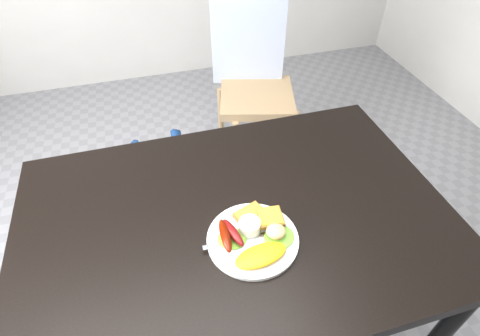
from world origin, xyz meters
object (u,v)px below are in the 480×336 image
Objects in this scene: dining_chair at (257,97)px; person at (201,140)px; plate at (253,239)px; dining_table at (236,219)px.

dining_chair is 0.72m from person.
plate is at bearing -93.36° from dining_chair.
dining_chair is 1.20m from plate.
person is at bearing 91.33° from dining_table.
dining_chair is (0.40, 1.00, -0.28)m from dining_table.
dining_chair is at bearing 68.50° from dining_table.
plate is (0.02, -0.10, 0.03)m from dining_table.
dining_table is 0.45m from person.
dining_table is 0.89× the size of person.
dining_table is 3.07× the size of dining_chair.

